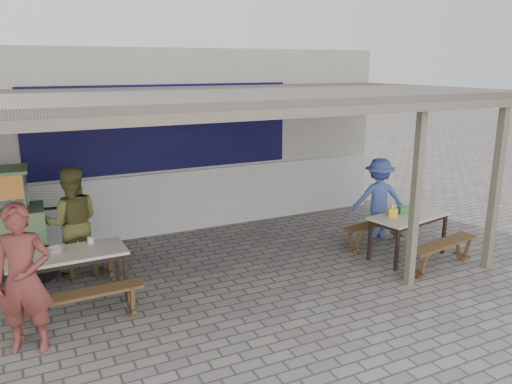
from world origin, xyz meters
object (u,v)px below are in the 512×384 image
object	(u,v)px
table_left	(67,258)
bench_left_wall	(63,263)
bench_right_street	(442,249)
bench_right_wall	(377,228)
patron_wall_side	(72,222)
condiment_jar	(91,240)
condiment_bowl	(56,249)
table_right	(409,219)
tissue_box	(392,212)
donation_box	(404,210)
patron_right_table	(378,198)
patron_street_side	(23,279)
bench_left_street	(77,302)

from	to	relation	value
table_left	bench_left_wall	size ratio (longest dim) A/B	0.94
bench_right_street	bench_left_wall	bearing A→B (deg)	149.14
bench_right_wall	patron_wall_side	bearing A→B (deg)	157.90
table_left	condiment_jar	xyz separation A→B (m)	(0.35, 0.24, 0.13)
bench_right_wall	bench_left_wall	bearing A→B (deg)	161.49
patron_wall_side	condiment_bowl	world-z (taller)	patron_wall_side
table_right	bench_right_wall	xyz separation A→B (m)	(-0.12, 0.65, -0.33)
table_left	tissue_box	xyz separation A→B (m)	(5.04, -0.64, 0.15)
bench_right_wall	donation_box	size ratio (longest dim) A/B	8.15
table_right	condiment_bowl	size ratio (longest dim) A/B	7.70
bench_left_wall	patron_right_table	bearing A→B (deg)	-4.60
bench_right_street	condiment_bowl	bearing A→B (deg)	154.68
table_left	patron_street_side	world-z (taller)	patron_street_side
bench_left_street	condiment_bowl	size ratio (longest dim) A/B	8.41
table_left	bench_right_street	distance (m)	5.66
condiment_bowl	patron_right_table	bearing A→B (deg)	2.18
bench_right_street	condiment_jar	world-z (taller)	condiment_jar
bench_right_street	patron_right_table	xyz separation A→B (m)	(0.10, 1.71, 0.42)
table_right	condiment_bowl	world-z (taller)	condiment_bowl
bench_right_street	bench_right_wall	bearing A→B (deg)	90.00
patron_street_side	patron_right_table	xyz separation A→B (m)	(6.13, 1.34, -0.11)
bench_left_street	tissue_box	xyz separation A→B (m)	(5.03, 0.06, 0.48)
table_left	bench_right_wall	bearing A→B (deg)	-1.66
bench_right_wall	bench_left_street	bearing A→B (deg)	176.62
condiment_jar	patron_right_table	bearing A→B (deg)	1.28
table_right	bench_right_street	distance (m)	0.74
bench_right_street	donation_box	world-z (taller)	donation_box
table_right	condiment_jar	xyz separation A→B (m)	(-5.02, 0.94, 0.13)
patron_street_side	bench_left_wall	bearing A→B (deg)	91.65
tissue_box	condiment_bowl	xyz separation A→B (m)	(-5.17, 0.78, -0.05)
table_right	bench_left_street	bearing A→B (deg)	169.53
patron_right_table	bench_right_wall	bearing A→B (deg)	75.51
bench_left_wall	tissue_box	bearing A→B (deg)	-15.91
table_left	patron_wall_side	xyz separation A→B (m)	(0.20, 0.99, 0.19)
bench_left_street	patron_wall_side	world-z (taller)	patron_wall_side
bench_right_wall	patron_right_table	world-z (taller)	patron_right_table
bench_left_street	patron_right_table	world-z (taller)	patron_right_table
bench_left_wall	table_left	bearing A→B (deg)	-90.00
bench_left_street	table_right	size ratio (longest dim) A/B	1.09
condiment_bowl	table_right	bearing A→B (deg)	-8.70
donation_box	condiment_jar	size ratio (longest dim) A/B	1.94
bench_left_wall	bench_right_wall	bearing A→B (deg)	-9.20
table_left	patron_street_side	bearing A→B (deg)	-120.38
patron_right_table	tissue_box	world-z (taller)	patron_right_table
table_right	bench_right_wall	bearing A→B (deg)	90.00
bench_left_street	bench_right_street	world-z (taller)	same
tissue_box	condiment_bowl	bearing A→B (deg)	171.44
tissue_box	condiment_bowl	size ratio (longest dim) A/B	0.75
bench_left_wall	bench_right_street	world-z (taller)	same
bench_right_wall	tissue_box	xyz separation A→B (m)	(-0.20, -0.59, 0.48)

